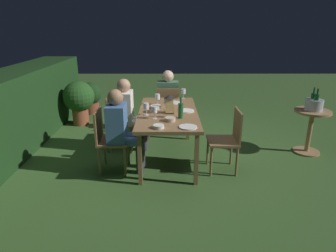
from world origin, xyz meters
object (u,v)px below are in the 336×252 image
object	(u,v)px
wine_glass_e	(146,107)
person_in_blue	(122,127)
bowl_salad	(158,126)
plate_a	(186,111)
side_table	(311,125)
chair_side_right_b	(117,120)
plate_c	(188,127)
wine_glass_a	(166,102)
chair_side_left_a	(228,138)
wine_glass_c	(154,110)
plate_b	(174,103)
ice_bucket	(314,104)
bowl_bread	(156,107)
dining_table	(168,115)
chair_side_right_a	(108,138)
person_in_cream	(129,111)
potted_plant_by_hedge	(79,99)
person_in_green	(168,97)
green_bottle_on_table	(181,110)
bowl_olives	(170,119)
wine_glass_b	(157,97)
wine_glass_d	(183,92)
lantern_centerpiece	(169,103)
potted_plant_corner	(90,96)
chair_head_far	(168,108)

from	to	relation	value
wine_glass_e	person_in_blue	bearing A→B (deg)	123.96
bowl_salad	plate_a	bearing A→B (deg)	-27.90
side_table	chair_side_right_b	bearing A→B (deg)	86.90
bowl_salad	side_table	distance (m)	2.53
plate_c	wine_glass_a	bearing A→B (deg)	18.36
chair_side_left_a	wine_glass_c	size ratio (longest dim) A/B	5.15
plate_b	ice_bucket	size ratio (longest dim) A/B	0.63
bowl_bread	dining_table	bearing A→B (deg)	-131.34
chair_side_right_a	person_in_cream	bearing A→B (deg)	-14.34
side_table	ice_bucket	bearing A→B (deg)	90.00
dining_table	bowl_salad	world-z (taller)	bowl_salad
person_in_blue	chair_side_right_b	bearing A→B (deg)	14.34
chair_side_right_a	potted_plant_by_hedge	size ratio (longest dim) A/B	0.98
person_in_green	plate_a	world-z (taller)	person_in_green
green_bottle_on_table	bowl_olives	world-z (taller)	green_bottle_on_table
person_in_blue	wine_glass_c	distance (m)	0.49
wine_glass_e	plate_a	xyz separation A→B (m)	(0.18, -0.57, -0.11)
wine_glass_b	wine_glass_d	distance (m)	0.57
dining_table	lantern_centerpiece	world-z (taller)	lantern_centerpiece
wine_glass_b	bowl_olives	world-z (taller)	wine_glass_b
wine_glass_c	wine_glass_b	bearing A→B (deg)	-1.32
wine_glass_e	bowl_salad	distance (m)	0.58
bowl_salad	ice_bucket	distance (m)	2.51
potted_plant_corner	wine_glass_a	bearing A→B (deg)	-143.12
plate_c	bowl_olives	xyz separation A→B (m)	(0.26, 0.22, 0.02)
wine_glass_e	ice_bucket	distance (m)	2.55
wine_glass_e	potted_plant_corner	world-z (taller)	wine_glass_e
bowl_olives	green_bottle_on_table	bearing A→B (deg)	-47.94
chair_side_left_a	wine_glass_d	world-z (taller)	wine_glass_d
wine_glass_b	dining_table	bearing A→B (deg)	-157.38
wine_glass_b	wine_glass_e	xyz separation A→B (m)	(-0.56, 0.14, 0.00)
chair_side_right_a	dining_table	bearing A→B (deg)	-64.83
chair_side_left_a	wine_glass_c	bearing A→B (deg)	87.38
chair_side_right_a	wine_glass_d	bearing A→B (deg)	-42.74
dining_table	ice_bucket	xyz separation A→B (m)	(0.22, -2.21, 0.11)
chair_side_right_b	potted_plant_by_hedge	distance (m)	1.56
green_bottle_on_table	wine_glass_c	size ratio (longest dim) A/B	1.72
chair_head_far	wine_glass_c	distance (m)	1.49
wine_glass_b	plate_b	bearing A→B (deg)	-70.21
wine_glass_c	bowl_bread	distance (m)	0.50
plate_a	potted_plant_corner	world-z (taller)	plate_a
green_bottle_on_table	wine_glass_a	distance (m)	0.47
wine_glass_c	lantern_centerpiece	bearing A→B (deg)	-37.45
person_in_cream	wine_glass_d	bearing A→B (deg)	-65.66
chair_side_right_b	wine_glass_e	bearing A→B (deg)	-137.19
chair_head_far	side_table	world-z (taller)	chair_head_far
lantern_centerpiece	potted_plant_corner	world-z (taller)	lantern_centerpiece
person_in_green	potted_plant_corner	size ratio (longest dim) A/B	1.63
chair_head_far	green_bottle_on_table	xyz separation A→B (m)	(-1.41, -0.17, 0.36)
person_in_blue	bowl_salad	xyz separation A→B (m)	(-0.33, -0.50, 0.13)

